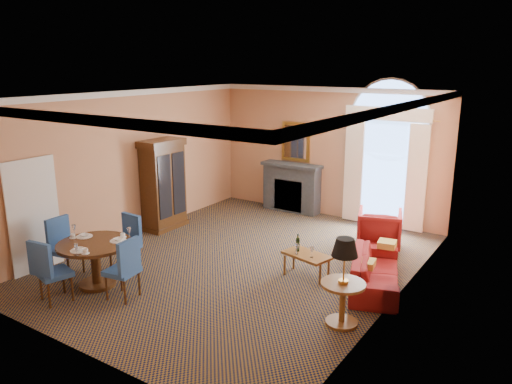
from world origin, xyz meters
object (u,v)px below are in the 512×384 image
Objects in this scene: dining_table at (95,254)px; coffee_table at (306,255)px; armoire at (163,186)px; armchair at (379,229)px; side_table at (344,272)px; sofa at (375,271)px.

coffee_table is (2.85, 2.35, -0.18)m from dining_table.
armoire is 4.94m from armchair.
armchair is 2.22m from coffee_table.
coffee_table is 1.80m from side_table.
armoire is 1.58× the size of side_table.
dining_table is (1.22, -2.99, -0.42)m from armoire.
side_table is at bearing -19.26° from armoire.
armchair is at bearing 88.00° from coffee_table.
sofa is (5.27, -0.35, -0.72)m from armoire.
armchair is 0.68× the size of side_table.
armoire is at bearing -0.68° from armchair.
armoire reaches higher than dining_table.
coffee_table is 0.71× the size of side_table.
sofa is at bearing 26.96° from coffee_table.
armoire is 3.25m from dining_table.
sofa is 2.11× the size of coffee_table.
dining_table is at bearing -126.98° from coffee_table.
armchair is (-0.61, 1.85, 0.12)m from sofa.
armchair is (4.66, 1.50, -0.60)m from armoire.
dining_table is at bearing -164.63° from side_table.
dining_table is at bearing -67.72° from armoire.
coffee_table is at bearing 39.52° from dining_table.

